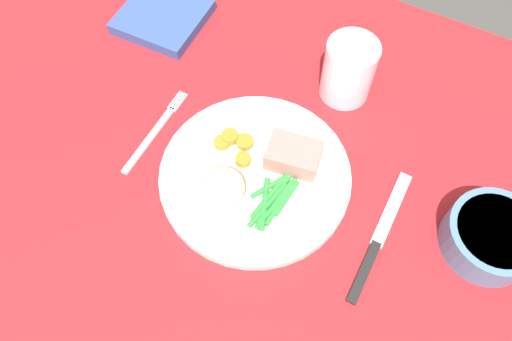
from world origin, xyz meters
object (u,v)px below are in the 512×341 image
water_glass (348,73)px  napkin (163,17)px  dinner_plate (256,177)px  meat_portion (293,155)px  knife (379,238)px  salad_bowl (492,236)px  fork (154,133)px

water_glass → napkin: bearing=-179.0°
dinner_plate → meat_portion: size_ratio=3.64×
meat_portion → water_glass: size_ratio=0.75×
knife → napkin: size_ratio=1.51×
meat_portion → salad_bowl: bearing=2.8°
meat_portion → napkin: 35.73cm
knife → salad_bowl: bearing=25.6°
dinner_plate → salad_bowl: 31.70cm
fork → water_glass: 30.30cm
fork → napkin: 23.07cm
meat_portion → salad_bowl: meat_portion is taller
dinner_plate → knife: 18.62cm
dinner_plate → water_glass: size_ratio=2.72×
fork → salad_bowl: 48.62cm
water_glass → salad_bowl: size_ratio=0.82×
fork → napkin: napkin is taller
water_glass → napkin: (-33.26, -0.55, -3.24)cm
salad_bowl → fork: bearing=-173.1°
dinner_plate → napkin: napkin is taller
water_glass → knife: bearing=-56.2°
water_glass → salad_bowl: 30.24cm
salad_bowl → knife: bearing=-154.9°
dinner_plate → meat_portion: 6.08cm
dinner_plate → knife: bearing=-0.9°
salad_bowl → napkin: salad_bowl is taller
meat_portion → water_glass: 16.19cm
fork → salad_bowl: salad_bowl is taller
meat_portion → napkin: (-32.09, 15.56, -2.27)cm
meat_portion → water_glass: (1.17, 16.12, 0.97)cm
meat_portion → salad_bowl: (27.52, 1.36, -0.56)cm
fork → napkin: size_ratio=1.22×
knife → napkin: bearing=157.4°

